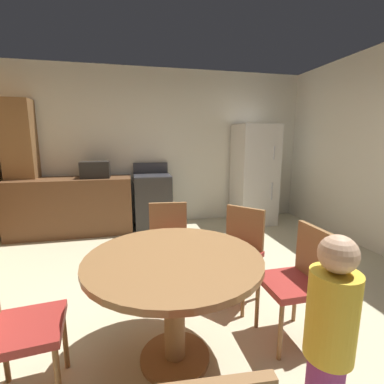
{
  "coord_description": "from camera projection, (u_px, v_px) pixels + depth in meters",
  "views": [
    {
      "loc": [
        -0.59,
        -2.09,
        1.49
      ],
      "look_at": [
        0.1,
        0.92,
        0.9
      ],
      "focal_mm": 25.46,
      "sensor_mm": 36.0,
      "label": 1
    }
  ],
  "objects": [
    {
      "name": "chair_east",
      "position": [
        299.0,
        276.0,
        2.01
      ],
      "size": [
        0.4,
        0.4,
        0.87
      ],
      "rotation": [
        0.0,
        0.0,
        3.15
      ],
      "color": "olive",
      "rests_on": "ground"
    },
    {
      "name": "dining_table",
      "position": [
        174.0,
        279.0,
        1.77
      ],
      "size": [
        1.14,
        1.14,
        0.76
      ],
      "color": "olive",
      "rests_on": "ground"
    },
    {
      "name": "microwave",
      "position": [
        95.0,
        170.0,
        4.32
      ],
      "size": [
        0.44,
        0.32,
        0.26
      ],
      "primitive_type": "cube",
      "color": "black",
      "rests_on": "kitchen_counter"
    },
    {
      "name": "chair_north",
      "position": [
        169.0,
        241.0,
        2.7
      ],
      "size": [
        0.44,
        0.44,
        0.87
      ],
      "rotation": [
        0.0,
        0.0,
        4.61
      ],
      "color": "olive",
      "rests_on": "ground"
    },
    {
      "name": "ground_plane",
      "position": [
        204.0,
        311.0,
        2.41
      ],
      "size": [
        14.0,
        14.0,
        0.0
      ],
      "primitive_type": "plane",
      "color": "beige"
    },
    {
      "name": "chair_west",
      "position": [
        10.0,
        323.0,
        1.49
      ],
      "size": [
        0.44,
        0.44,
        0.87
      ],
      "rotation": [
        0.0,
        0.0,
        6.39
      ],
      "color": "olive",
      "rests_on": "ground"
    },
    {
      "name": "kitchen_counter",
      "position": [
        72.0,
        206.0,
        4.35
      ],
      "size": [
        1.86,
        0.6,
        0.9
      ],
      "primitive_type": "cube",
      "color": "brown",
      "rests_on": "ground"
    },
    {
      "name": "person_child",
      "position": [
        329.0,
        340.0,
        1.26
      ],
      "size": [
        0.31,
        0.31,
        1.09
      ],
      "rotation": [
        0.0,
        0.0,
        8.59
      ],
      "color": "#8C337A",
      "rests_on": "ground"
    },
    {
      "name": "pantry_column",
      "position": [
        22.0,
        169.0,
        4.25
      ],
      "size": [
        0.44,
        0.36,
        2.1
      ],
      "primitive_type": "cube",
      "color": "olive",
      "rests_on": "ground"
    },
    {
      "name": "wall_back",
      "position": [
        163.0,
        148.0,
        4.89
      ],
      "size": [
        5.5,
        0.12,
        2.7
      ],
      "primitive_type": "cube",
      "color": "silver",
      "rests_on": "ground"
    },
    {
      "name": "refrigerator",
      "position": [
        254.0,
        175.0,
        4.89
      ],
      "size": [
        0.68,
        0.68,
        1.76
      ],
      "color": "silver",
      "rests_on": "ground"
    },
    {
      "name": "oven_range",
      "position": [
        153.0,
        201.0,
        4.63
      ],
      "size": [
        0.6,
        0.6,
        1.1
      ],
      "color": "#2D2B28",
      "rests_on": "ground"
    },
    {
      "name": "chair_northeast",
      "position": [
        239.0,
        248.0,
        2.53
      ],
      "size": [
        0.56,
        0.56,
        0.87
      ],
      "rotation": [
        0.0,
        0.0,
        3.85
      ],
      "color": "olive",
      "rests_on": "ground"
    }
  ]
}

